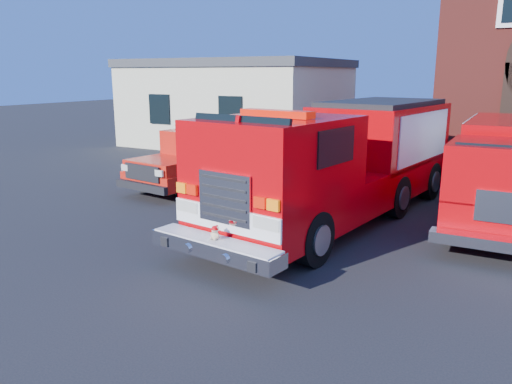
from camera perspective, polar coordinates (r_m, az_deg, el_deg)
The scene contains 5 objects.
ground at distance 11.52m, azimuth 2.93°, elevation -5.10°, with size 100.00×100.00×0.00m, color black.
side_building at distance 26.70m, azimuth -1.97°, elevation 10.27°, with size 10.20×8.20×4.35m.
fire_engine at distance 12.72m, azimuth 9.83°, elevation 3.57°, with size 3.94×9.81×2.94m.
pickup_truck at distance 16.67m, azimuth -5.66°, elevation 3.78°, with size 2.75×5.94×1.88m.
secondary_truck at distance 14.16m, azimuth 26.96°, elevation 2.51°, with size 2.43×7.56×2.44m.
Camera 1 is at (4.82, -9.80, 3.64)m, focal length 35.00 mm.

